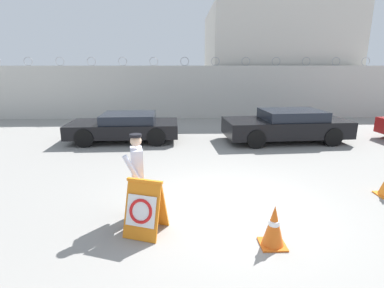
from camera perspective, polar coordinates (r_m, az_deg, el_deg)
The scene contains 8 objects.
ground_plane at distance 6.51m, azimuth 7.28°, elevation -11.99°, with size 90.00×90.00×0.00m, color gray.
perimeter_wall at distance 16.98m, azimuth 1.50°, elevation 9.83°, with size 36.00×0.30×3.35m.
building_block at distance 22.38m, azimuth 14.88°, elevation 15.10°, with size 8.76×7.88×6.46m.
barricade_sign at distance 5.44m, azimuth -9.02°, elevation -11.82°, with size 0.80×0.82×1.01m.
security_guard at distance 5.89m, azimuth -10.41°, elevation -5.30°, with size 0.37×0.64×1.68m.
traffic_cone_near at distance 5.28m, azimuth 15.32°, elevation -14.83°, with size 0.42×0.42×0.72m.
parked_car_front_coupe at distance 12.13m, azimuth -12.64°, elevation 3.28°, with size 4.28×2.13×1.09m.
parked_car_rear_sedan at distance 12.31m, azimuth 17.57°, elevation 3.42°, with size 4.85×2.28×1.24m.
Camera 1 is at (-1.00, -5.73, 2.92)m, focal length 28.00 mm.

